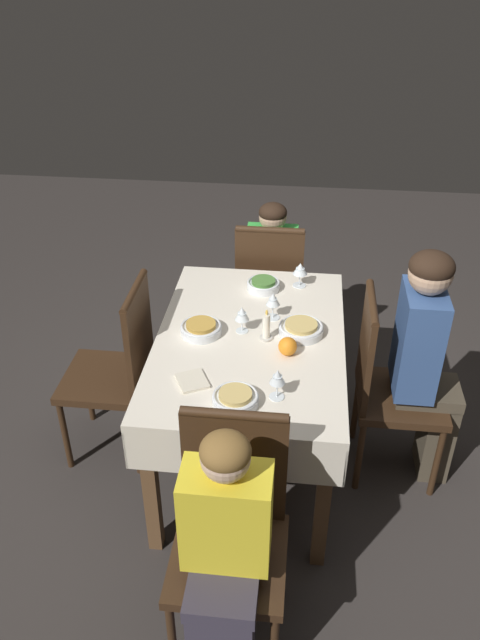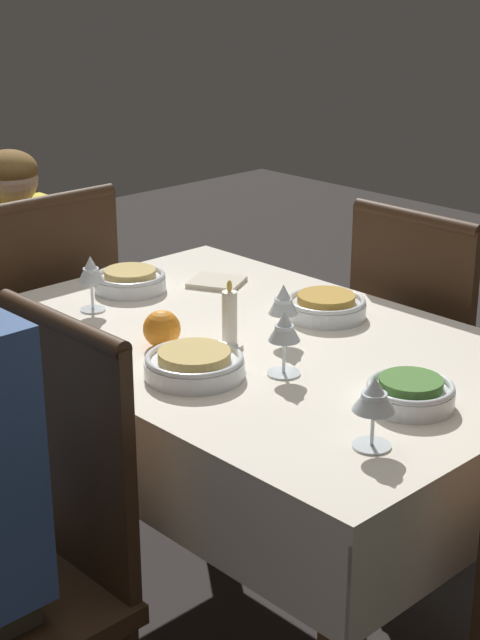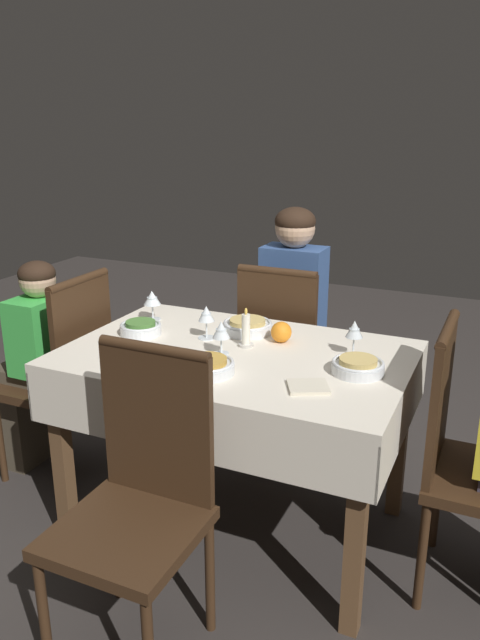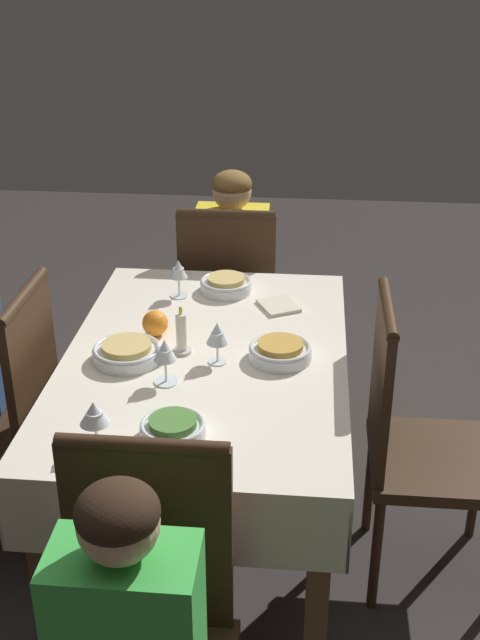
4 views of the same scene
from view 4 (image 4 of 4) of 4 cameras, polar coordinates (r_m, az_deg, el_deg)
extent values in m
plane|color=#332D2B|center=(2.91, -2.17, -15.93)|extent=(8.00, 8.00, 0.00)
cube|color=silver|center=(2.46, -2.47, -2.83)|extent=(1.30, 0.86, 0.04)
cube|color=silver|center=(2.50, 7.35, -5.52)|extent=(1.30, 0.01, 0.19)
cube|color=silver|center=(2.61, -11.79, -4.53)|extent=(1.30, 0.01, 0.19)
cube|color=silver|center=(2.00, -4.91, -14.71)|extent=(0.01, 0.86, 0.19)
cube|color=silver|center=(3.09, -0.86, 1.16)|extent=(0.01, 0.86, 0.19)
cube|color=brown|center=(2.22, 5.47, -19.46)|extent=(0.06, 0.06, 0.74)
cube|color=brown|center=(3.14, 5.63, -4.13)|extent=(0.06, 0.06, 0.74)
cube|color=brown|center=(2.32, -13.62, -17.84)|extent=(0.06, 0.06, 0.74)
cube|color=brown|center=(3.21, -7.38, -3.51)|extent=(0.06, 0.06, 0.74)
cube|color=#382314|center=(2.57, -14.55, -3.45)|extent=(0.38, 0.03, 0.50)
cylinder|color=#382314|center=(2.46, -15.20, 1.62)|extent=(0.38, 0.04, 0.04)
cylinder|color=#382314|center=(2.98, -12.54, -10.11)|extent=(0.03, 0.03, 0.42)
cylinder|color=#382314|center=(2.72, -14.80, -14.61)|extent=(0.03, 0.03, 0.42)
cube|color=#382314|center=(3.44, -0.59, 0.35)|extent=(0.42, 0.42, 0.04)
cube|color=#382314|center=(3.16, -0.97, 3.23)|extent=(0.03, 0.38, 0.50)
cylinder|color=#382314|center=(3.07, -1.01, 7.53)|extent=(0.04, 0.38, 0.04)
cylinder|color=#382314|center=(3.70, 2.53, -1.76)|extent=(0.03, 0.03, 0.42)
cylinder|color=#382314|center=(3.73, -3.08, -1.52)|extent=(0.03, 0.03, 0.42)
cylinder|color=#382314|center=(3.38, 2.20, -4.67)|extent=(0.03, 0.03, 0.42)
cylinder|color=#382314|center=(3.42, -3.94, -4.37)|extent=(0.03, 0.03, 0.42)
cube|color=#382314|center=(1.88, -6.57, -15.08)|extent=(0.03, 0.38, 0.50)
cylinder|color=#382314|center=(1.73, -6.99, -8.84)|extent=(0.04, 0.38, 0.04)
cube|color=#382314|center=(2.62, 13.82, -9.67)|extent=(0.42, 0.42, 0.04)
cube|color=#382314|center=(2.45, 10.01, -4.46)|extent=(0.38, 0.03, 0.50)
cylinder|color=#382314|center=(2.34, 10.49, 0.83)|extent=(0.38, 0.04, 0.04)
cylinder|color=#382314|center=(2.94, 16.46, -11.30)|extent=(0.03, 0.03, 0.42)
cylinder|color=#382314|center=(2.60, 9.64, -16.10)|extent=(0.03, 0.03, 0.42)
cylinder|color=#382314|center=(2.88, 9.21, -11.21)|extent=(0.03, 0.03, 0.42)
cube|color=#383342|center=(3.72, -0.26, -1.23)|extent=(0.14, 0.22, 0.46)
cube|color=#383342|center=(3.53, -0.40, 1.91)|extent=(0.31, 0.24, 0.06)
cube|color=yellow|center=(3.36, -0.56, 4.78)|extent=(0.18, 0.30, 0.39)
sphere|color=beige|center=(3.27, -0.58, 9.17)|extent=(0.16, 0.16, 0.16)
ellipsoid|color=brown|center=(3.26, -0.58, 9.64)|extent=(0.16, 0.16, 0.11)
cube|color=green|center=(1.74, -8.07, -20.38)|extent=(0.18, 0.30, 0.34)
sphere|color=#D6A884|center=(1.57, -8.66, -14.13)|extent=(0.16, 0.16, 0.16)
ellipsoid|color=black|center=(1.55, -8.73, -13.34)|extent=(0.16, 0.16, 0.11)
cylinder|color=silver|center=(2.44, -8.03, -2.46)|extent=(0.21, 0.21, 0.04)
torus|color=silver|center=(2.43, -8.06, -2.00)|extent=(0.20, 0.20, 0.01)
cylinder|color=tan|center=(2.42, -8.07, -1.88)|extent=(0.15, 0.15, 0.02)
cylinder|color=white|center=(2.32, -5.26, -4.38)|extent=(0.07, 0.07, 0.00)
cylinder|color=white|center=(2.30, -5.30, -3.58)|extent=(0.01, 0.01, 0.07)
cone|color=white|center=(2.27, -5.37, -2.12)|extent=(0.07, 0.07, 0.06)
cylinder|color=white|center=(2.27, -5.36, -2.40)|extent=(0.04, 0.04, 0.03)
cylinder|color=silver|center=(2.87, -1.00, 2.39)|extent=(0.18, 0.18, 0.04)
torus|color=silver|center=(2.86, -1.00, 2.79)|extent=(0.18, 0.18, 0.01)
cylinder|color=tan|center=(2.85, -1.00, 2.90)|extent=(0.13, 0.13, 0.02)
cylinder|color=white|center=(2.84, -4.33, 1.73)|extent=(0.06, 0.06, 0.00)
cylinder|color=white|center=(2.83, -4.36, 2.41)|extent=(0.01, 0.01, 0.07)
cone|color=white|center=(2.80, -4.41, 3.66)|extent=(0.06, 0.06, 0.06)
cylinder|color=white|center=(2.80, -4.40, 3.42)|extent=(0.04, 0.04, 0.03)
cylinder|color=silver|center=(2.07, -4.78, -7.92)|extent=(0.17, 0.17, 0.04)
torus|color=silver|center=(2.06, -4.80, -7.42)|extent=(0.17, 0.17, 0.01)
cylinder|color=#4C7F38|center=(2.06, -4.81, -7.28)|extent=(0.12, 0.12, 0.02)
cylinder|color=white|center=(2.07, -10.11, -8.81)|extent=(0.07, 0.07, 0.00)
cylinder|color=white|center=(2.05, -10.19, -8.00)|extent=(0.01, 0.01, 0.07)
cone|color=white|center=(2.02, -10.34, -6.49)|extent=(0.08, 0.08, 0.06)
cylinder|color=white|center=(2.03, -10.31, -6.79)|extent=(0.05, 0.05, 0.03)
cylinder|color=silver|center=(2.42, 2.87, -2.40)|extent=(0.19, 0.19, 0.04)
torus|color=silver|center=(2.41, 2.89, -1.94)|extent=(0.19, 0.19, 0.01)
cylinder|color=gold|center=(2.41, 2.89, -1.82)|extent=(0.14, 0.14, 0.02)
cylinder|color=white|center=(2.41, -1.60, -2.96)|extent=(0.06, 0.06, 0.00)
cylinder|color=white|center=(2.40, -1.61, -2.28)|extent=(0.01, 0.01, 0.06)
cone|color=white|center=(2.37, -1.63, -0.91)|extent=(0.07, 0.07, 0.07)
cylinder|color=white|center=(2.37, -1.63, -1.20)|extent=(0.04, 0.04, 0.03)
cylinder|color=beige|center=(2.47, -4.14, -2.20)|extent=(0.06, 0.06, 0.01)
cylinder|color=white|center=(2.44, -4.19, -0.86)|extent=(0.03, 0.03, 0.12)
ellipsoid|color=#F9C64C|center=(2.41, -4.25, 0.67)|extent=(0.01, 0.01, 0.03)
sphere|color=orange|center=(2.56, -6.05, -0.22)|extent=(0.08, 0.08, 0.08)
cube|color=beige|center=(2.75, 2.76, 1.02)|extent=(0.17, 0.16, 0.01)
camera|label=1|loc=(4.53, -1.56, 31.85)|focal=35.00mm
camera|label=2|loc=(1.90, -61.31, 1.02)|focal=55.00mm
camera|label=3|loc=(3.52, 36.04, 16.29)|focal=35.00mm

